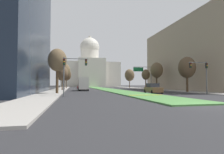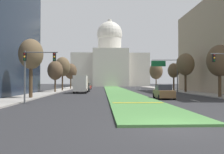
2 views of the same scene
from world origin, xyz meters
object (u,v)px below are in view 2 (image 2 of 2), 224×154
at_px(street_tree_right_distant, 156,71).
at_px(sedan_distant, 87,87).
at_px(capitol_building, 110,65).
at_px(traffic_light_near_left, 33,65).
at_px(street_tree_right_mid, 185,64).
at_px(overhead_guide_sign, 168,69).
at_px(street_tree_left_mid, 55,70).
at_px(sedan_lead_stopped, 164,92).
at_px(street_tree_right_near, 220,61).
at_px(street_tree_left_distant, 71,71).
at_px(street_tree_left_far, 62,67).
at_px(street_tree_right_far, 174,71).
at_px(street_tree_left_near, 31,55).
at_px(sedan_midblock, 85,87).
at_px(box_truck_delivery, 81,84).

height_order(street_tree_right_distant, sedan_distant, street_tree_right_distant).
bearing_deg(capitol_building, traffic_light_near_left, -96.89).
distance_m(traffic_light_near_left, street_tree_right_mid, 31.01).
bearing_deg(overhead_guide_sign, capitol_building, 98.50).
height_order(traffic_light_near_left, overhead_guide_sign, overhead_guide_sign).
distance_m(street_tree_left_mid, street_tree_right_mid, 25.03).
height_order(overhead_guide_sign, sedan_lead_stopped, overhead_guide_sign).
height_order(traffic_light_near_left, street_tree_right_near, street_tree_right_near).
bearing_deg(street_tree_right_distant, sedan_lead_stopped, -101.61).
xyz_separation_m(street_tree_right_near, street_tree_left_distant, (-24.29, 35.54, 0.05)).
distance_m(street_tree_left_distant, sedan_distant, 8.16).
height_order(capitol_building, sedan_distant, capitol_building).
bearing_deg(street_tree_left_far, street_tree_right_far, -1.42).
bearing_deg(traffic_light_near_left, sedan_distant, 85.71).
bearing_deg(street_tree_right_far, street_tree_left_far, 178.58).
relative_size(street_tree_left_near, street_tree_right_near, 1.07).
xyz_separation_m(traffic_light_near_left, street_tree_right_distant, (22.31, 44.18, 1.34)).
relative_size(street_tree_left_near, sedan_lead_stopped, 1.73).
relative_size(street_tree_left_far, sedan_midblock, 1.64).
bearing_deg(box_truck_delivery, traffic_light_near_left, -97.85).
bearing_deg(street_tree_right_near, street_tree_right_far, 88.50).
bearing_deg(sedan_midblock, sedan_lead_stopped, -62.60).
bearing_deg(street_tree_right_far, street_tree_left_near, -138.15).
distance_m(street_tree_right_far, box_truck_delivery, 22.00).
xyz_separation_m(street_tree_left_distant, sedan_lead_stopped, (16.44, -36.90, -4.11)).
bearing_deg(street_tree_right_mid, street_tree_right_distant, 90.89).
xyz_separation_m(street_tree_right_distant, sedan_lead_stopped, (-7.90, -38.44, -4.30)).
bearing_deg(sedan_lead_stopped, street_tree_right_mid, 61.74).
height_order(street_tree_left_near, sedan_distant, street_tree_left_near).
xyz_separation_m(street_tree_left_far, street_tree_left_distant, (0.11, 12.95, -0.46)).
bearing_deg(street_tree_left_distant, traffic_light_near_left, -87.28).
height_order(overhead_guide_sign, street_tree_left_far, street_tree_left_far).
relative_size(street_tree_left_far, street_tree_right_distant, 1.01).
bearing_deg(sedan_midblock, street_tree_left_far, 157.83).
relative_size(overhead_guide_sign, street_tree_right_near, 0.93).
relative_size(overhead_guide_sign, street_tree_right_distant, 0.86).
bearing_deg(street_tree_right_mid, street_tree_right_far, 88.79).
bearing_deg(street_tree_right_distant, street_tree_left_far, -149.35).
bearing_deg(capitol_building, street_tree_right_mid, -78.73).
bearing_deg(traffic_light_near_left, sedan_lead_stopped, 21.71).
distance_m(street_tree_left_far, box_truck_delivery, 11.15).
bearing_deg(street_tree_left_near, capitol_building, 80.91).
bearing_deg(street_tree_left_near, street_tree_left_mid, 90.26).
bearing_deg(street_tree_left_mid, sedan_lead_stopped, -44.86).
height_order(street_tree_right_near, street_tree_right_distant, street_tree_right_distant).
height_order(capitol_building, street_tree_left_mid, capitol_building).
relative_size(capitol_building, street_tree_right_distant, 4.32).
bearing_deg(street_tree_right_mid, capitol_building, 101.27).
height_order(street_tree_right_mid, sedan_midblock, street_tree_right_mid).
height_order(street_tree_left_mid, box_truck_delivery, street_tree_left_mid).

